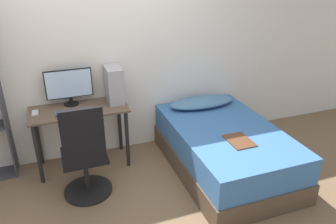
{
  "coord_description": "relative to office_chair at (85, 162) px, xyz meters",
  "views": [
    {
      "loc": [
        -0.57,
        -2.45,
        2.25
      ],
      "look_at": [
        0.54,
        0.61,
        0.75
      ],
      "focal_mm": 35.0,
      "sensor_mm": 36.0,
      "label": 1
    }
  ],
  "objects": [
    {
      "name": "mouse",
      "position": [
        0.2,
        0.5,
        0.34
      ],
      "size": [
        0.06,
        0.09,
        0.02
      ],
      "color": "silver",
      "rests_on": "desk"
    },
    {
      "name": "wall_back",
      "position": [
        0.4,
        0.88,
        0.84
      ],
      "size": [
        8.0,
        0.05,
        2.5
      ],
      "color": "silver",
      "rests_on": "ground_plane"
    },
    {
      "name": "bed",
      "position": [
        1.57,
        -0.05,
        -0.14
      ],
      "size": [
        1.13,
        1.81,
        0.55
      ],
      "color": "#4C3D2D",
      "rests_on": "ground_plane"
    },
    {
      "name": "monitor",
      "position": [
        -0.03,
        0.76,
        0.56
      ],
      "size": [
        0.52,
        0.17,
        0.42
      ],
      "color": "black",
      "rests_on": "desk"
    },
    {
      "name": "pc_tower",
      "position": [
        0.47,
        0.68,
        0.54
      ],
      "size": [
        0.18,
        0.33,
        0.42
      ],
      "color": "#99999E",
      "rests_on": "desk"
    },
    {
      "name": "ground_plane",
      "position": [
        0.4,
        -0.45,
        -0.41
      ],
      "size": [
        14.0,
        14.0,
        0.0
      ],
      "primitive_type": "plane",
      "color": "brown"
    },
    {
      "name": "pillow",
      "position": [
        1.57,
        0.6,
        0.19
      ],
      "size": [
        0.86,
        0.36,
        0.11
      ],
      "color": "teal",
      "rests_on": "bed"
    },
    {
      "name": "magazine",
      "position": [
        1.54,
        -0.36,
        0.14
      ],
      "size": [
        0.24,
        0.32,
        0.01
      ],
      "color": "#56331E",
      "rests_on": "bed"
    },
    {
      "name": "keyboard",
      "position": [
        -0.03,
        0.5,
        0.34
      ],
      "size": [
        0.37,
        0.12,
        0.02
      ],
      "color": "#33477A",
      "rests_on": "desk"
    },
    {
      "name": "phone",
      "position": [
        -0.43,
        0.64,
        0.34
      ],
      "size": [
        0.07,
        0.14,
        0.01
      ],
      "color": "#B7B7BC",
      "rests_on": "desk"
    },
    {
      "name": "desk",
      "position": [
        0.03,
        0.61,
        0.21
      ],
      "size": [
        1.08,
        0.51,
        0.74
      ],
      "color": "brown",
      "rests_on": "ground_plane"
    },
    {
      "name": "office_chair",
      "position": [
        0.0,
        0.0,
        0.0
      ],
      "size": [
        0.51,
        0.51,
        1.05
      ],
      "color": "black",
      "rests_on": "ground_plane"
    }
  ]
}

